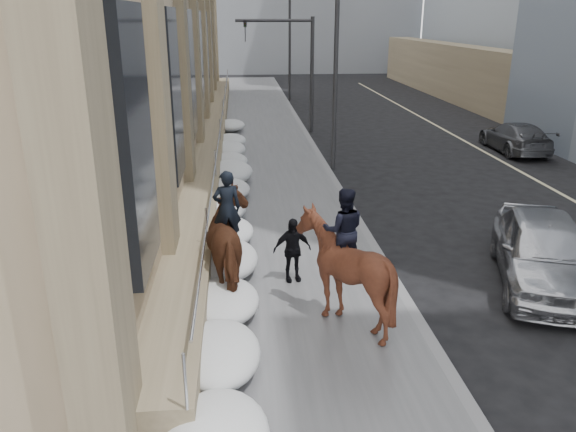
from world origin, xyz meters
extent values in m
plane|color=black|center=(0.00, 0.00, 0.00)|extent=(140.00, 140.00, 0.00)
cube|color=#4F5052|center=(0.00, 10.00, 0.06)|extent=(5.00, 80.00, 0.12)
cube|color=slate|center=(2.62, 10.00, 0.06)|extent=(0.24, 80.00, 0.12)
cube|color=#BFB78C|center=(10.50, 10.00, 0.01)|extent=(0.15, 70.00, 0.01)
cube|color=brown|center=(-2.25, 20.00, 0.45)|extent=(1.10, 44.00, 0.90)
cylinder|color=silver|center=(-1.80, 20.00, 1.35)|extent=(0.06, 42.00, 0.06)
cube|color=black|center=(-2.70, 13.00, 4.00)|extent=(0.20, 2.20, 4.50)
cylinder|color=#2D2D30|center=(2.90, 14.00, 4.00)|extent=(0.18, 0.18, 8.00)
cylinder|color=#2D2D30|center=(2.90, 34.00, 4.00)|extent=(0.18, 0.18, 8.00)
cylinder|color=#2D2D30|center=(3.00, 22.00, 3.00)|extent=(0.20, 0.20, 6.00)
cylinder|color=#2D2D30|center=(1.00, 22.00, 5.80)|extent=(4.00, 0.16, 0.16)
imported|color=black|center=(-0.50, 22.00, 5.30)|extent=(0.18, 0.22, 1.10)
ellipsoid|color=silver|center=(-1.45, 0.00, 0.46)|extent=(1.50, 2.10, 0.68)
ellipsoid|color=silver|center=(-1.40, 4.00, 0.48)|extent=(1.60, 2.20, 0.72)
ellipsoid|color=silver|center=(-1.50, 8.00, 0.44)|extent=(1.40, 2.00, 0.64)
ellipsoid|color=silver|center=(-1.35, 12.00, 0.50)|extent=(1.70, 2.30, 0.76)
ellipsoid|color=silver|center=(-1.45, 16.00, 0.45)|extent=(1.50, 2.10, 0.66)
imported|color=#412213|center=(-1.16, 3.13, 1.22)|extent=(1.65, 2.79, 2.20)
imported|color=black|center=(-1.16, 3.28, 2.02)|extent=(0.69, 0.52, 1.72)
imported|color=#3F1D12|center=(1.02, 1.50, 1.26)|extent=(2.00, 2.21, 2.29)
imported|color=black|center=(1.02, 1.65, 2.05)|extent=(0.89, 0.71, 1.72)
imported|color=black|center=(0.18, 3.48, 0.89)|extent=(0.96, 0.52, 1.54)
imported|color=#AAABB2|center=(6.06, 3.02, 0.85)|extent=(3.53, 5.38, 1.70)
imported|color=#4C4D53|center=(11.86, 16.34, 0.69)|extent=(2.11, 4.85, 1.39)
camera|label=1|loc=(-0.97, -8.50, 6.04)|focal=35.00mm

